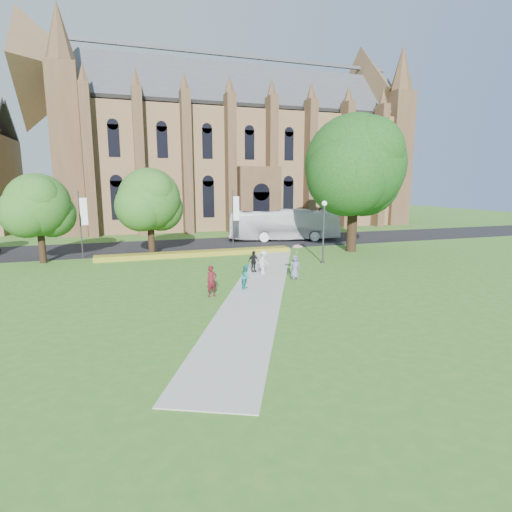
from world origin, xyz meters
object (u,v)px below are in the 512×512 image
object	(u,v)px
pedestrian_0	(212,281)
streetlamp	(324,224)
large_tree	(355,165)
tour_coach	(284,225)

from	to	relation	value
pedestrian_0	streetlamp	bearing A→B (deg)	14.15
large_tree	pedestrian_0	xyz separation A→B (m)	(-16.57, -11.64, -7.40)
large_tree	tour_coach	world-z (taller)	large_tree
large_tree	tour_coach	distance (m)	12.00
tour_coach	pedestrian_0	distance (m)	24.92
large_tree	tour_coach	xyz separation A→B (m)	(-3.38, 9.49, -6.53)
streetlamp	pedestrian_0	xyz separation A→B (m)	(-11.07, -7.14, -2.33)
large_tree	pedestrian_0	bearing A→B (deg)	-144.91
large_tree	tour_coach	size ratio (longest dim) A/B	1.01
streetlamp	large_tree	world-z (taller)	large_tree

